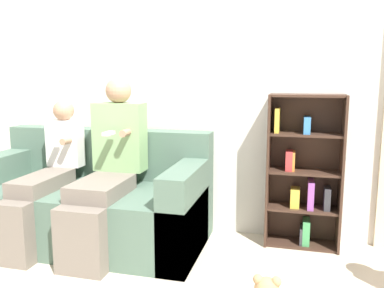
{
  "coord_description": "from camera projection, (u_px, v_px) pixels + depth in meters",
  "views": [
    {
      "loc": [
        1.19,
        -2.21,
        1.27
      ],
      "look_at": [
        0.46,
        0.58,
        0.79
      ],
      "focal_mm": 38.0,
      "sensor_mm": 36.0,
      "label": 1
    }
  ],
  "objects": [
    {
      "name": "ground_plane",
      "position": [
        100.0,
        276.0,
        2.61
      ],
      "size": [
        14.0,
        14.0,
        0.0
      ],
      "primitive_type": "plane",
      "color": "beige"
    },
    {
      "name": "bookshelf",
      "position": [
        304.0,
        174.0,
        3.04
      ],
      "size": [
        0.54,
        0.25,
        1.14
      ],
      "color": "#3D281E",
      "rests_on": "ground_plane"
    },
    {
      "name": "adult_seated",
      "position": [
        108.0,
        164.0,
        2.94
      ],
      "size": [
        0.39,
        0.8,
        1.26
      ],
      "color": "#70665B",
      "rests_on": "ground_plane"
    },
    {
      "name": "couch",
      "position": [
        91.0,
        204.0,
        3.15
      ],
      "size": [
        1.76,
        0.87,
        0.84
      ],
      "color": "#4C6656",
      "rests_on": "ground_plane"
    },
    {
      "name": "child_seated",
      "position": [
        45.0,
        175.0,
        3.04
      ],
      "size": [
        0.28,
        0.81,
        1.08
      ],
      "color": "#70665B",
      "rests_on": "ground_plane"
    },
    {
      "name": "back_wall",
      "position": [
        151.0,
        76.0,
        3.36
      ],
      "size": [
        10.0,
        0.06,
        2.55
      ],
      "color": "silver",
      "rests_on": "ground_plane"
    }
  ]
}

